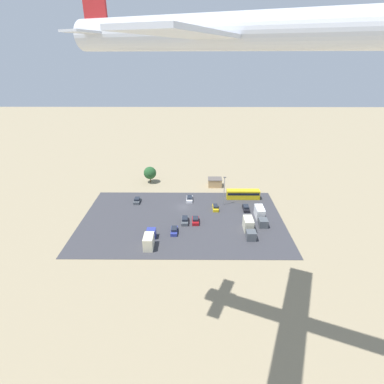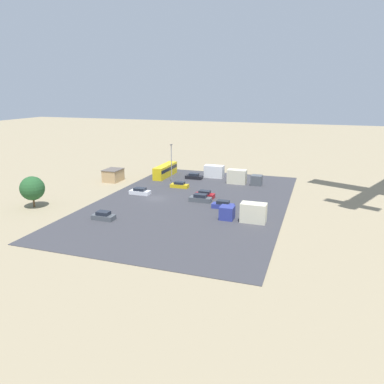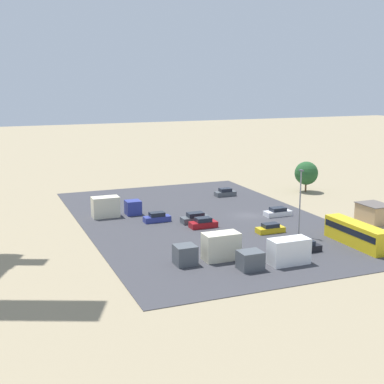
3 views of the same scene
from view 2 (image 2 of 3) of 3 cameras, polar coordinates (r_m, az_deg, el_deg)
name	(u,v)px [view 2 (image 2 of 3)]	position (r m, az deg, el deg)	size (l,w,h in m)	color
ground_plane	(156,199)	(80.86, -5.50, -1.04)	(400.00, 400.00, 0.00)	gray
parking_lot_surface	(192,202)	(77.94, -0.02, -1.56)	(60.06, 38.30, 0.08)	#38383D
shed_building	(113,175)	(97.95, -11.92, 2.53)	(5.13, 4.05, 3.09)	tan
bus	(165,170)	(100.91, -4.10, 3.33)	(11.17, 2.51, 3.18)	gold
parked_car_0	(104,216)	(69.17, -13.34, -3.61)	(1.91, 4.11, 1.55)	#4C5156
parked_car_1	(180,185)	(89.37, -1.92, 1.06)	(1.76, 4.33, 1.43)	gold
parked_car_2	(140,192)	(84.45, -7.94, 0.07)	(2.00, 4.61, 1.44)	silver
parked_car_3	(200,198)	(78.02, 1.30, -0.99)	(1.94, 4.65, 1.66)	#4C5156
parked_car_4	(194,177)	(98.07, 0.30, 2.37)	(1.90, 4.43, 1.50)	black
parked_car_5	(205,195)	(80.90, 1.93, -0.42)	(1.95, 4.27, 1.59)	maroon
parked_car_6	(223,205)	(73.96, 4.74, -1.99)	(1.78, 4.34, 1.57)	navy
parked_truck_0	(242,178)	(93.36, 7.68, 2.19)	(2.51, 8.56, 3.50)	#4C5156
parked_truck_1	(246,213)	(66.91, 8.21, -3.15)	(2.44, 8.23, 3.45)	navy
parked_truck_2	(220,172)	(99.30, 4.24, 3.00)	(2.43, 9.39, 3.25)	#4C5156
tree_near_shed	(32,188)	(80.21, -23.16, 0.51)	(4.77, 4.77, 6.27)	brown
light_pole_lot_centre	(171,163)	(92.05, -3.15, 4.50)	(0.90, 0.28, 9.84)	gray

